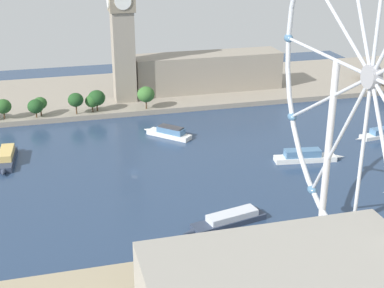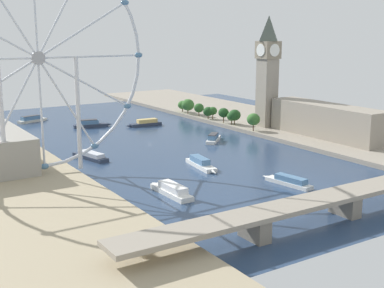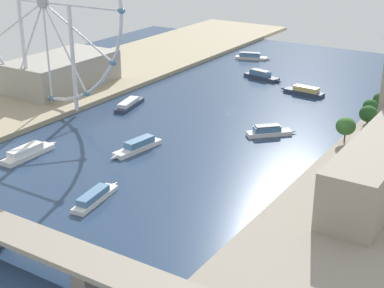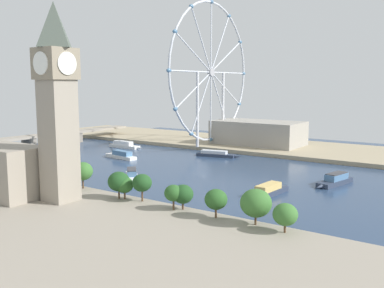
# 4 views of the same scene
# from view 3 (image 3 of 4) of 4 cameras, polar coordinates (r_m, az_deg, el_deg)

# --- Properties ---
(ground_plane) EXTENTS (411.75, 411.75, 0.00)m
(ground_plane) POSITION_cam_3_polar(r_m,az_deg,el_deg) (355.74, 3.65, 3.30)
(ground_plane) COLOR navy
(riverbank_right) EXTENTS (90.00, 520.00, 3.00)m
(riverbank_right) POSITION_cam_3_polar(r_m,az_deg,el_deg) (424.00, -10.87, 6.23)
(riverbank_right) COLOR tan
(riverbank_right) RESTS_ON ground_plane
(parliament_block) EXTENTS (22.00, 95.17, 23.59)m
(parliament_block) POSITION_cam_3_polar(r_m,az_deg,el_deg) (255.06, 18.07, -1.96)
(parliament_block) COLOR gray
(parliament_block) RESTS_ON riverbank_left
(tree_row_embankment) EXTENTS (13.38, 118.36, 13.59)m
(tree_row_embankment) POSITION_cam_3_polar(r_m,az_deg,el_deg) (358.37, 18.10, 4.17)
(tree_row_embankment) COLOR #513823
(tree_row_embankment) RESTS_ON riverbank_left
(ferris_wheel) EXTENTS (120.60, 3.20, 121.44)m
(ferris_wheel) POSITION_cam_3_polar(r_m,az_deg,el_deg) (353.65, -14.49, 13.26)
(ferris_wheel) COLOR silver
(ferris_wheel) RESTS_ON riverbank_right
(riverside_hall) EXTENTS (41.46, 75.34, 20.18)m
(riverside_hall) POSITION_cam_3_polar(r_m,az_deg,el_deg) (403.21, -12.73, 6.99)
(riverside_hall) COLOR gray
(riverside_hall) RESTS_ON riverbank_right
(tour_boat_0) EXTENTS (10.55, 34.56, 5.79)m
(tour_boat_0) POSITION_cam_3_polar(r_m,az_deg,el_deg) (296.06, -5.40, -0.20)
(tour_boat_0) COLOR white
(tour_boat_0) RESTS_ON ground_plane
(tour_boat_1) EXTENTS (9.96, 32.23, 4.88)m
(tour_boat_1) POSITION_cam_3_polar(r_m,az_deg,el_deg) (247.23, -9.55, -5.17)
(tour_boat_1) COLOR white
(tour_boat_1) RESTS_ON ground_plane
(tour_boat_2) EXTENTS (32.48, 12.82, 6.34)m
(tour_boat_2) POSITION_cam_3_polar(r_m,az_deg,el_deg) (426.66, 6.88, 6.71)
(tour_boat_2) COLOR #2D384C
(tour_boat_2) RESTS_ON ground_plane
(tour_boat_3) EXTENTS (23.55, 23.22, 5.89)m
(tour_boat_3) POSITION_cam_3_polar(r_m,az_deg,el_deg) (317.51, 7.61, 1.26)
(tour_boat_3) COLOR white
(tour_boat_3) RESTS_ON ground_plane
(tour_boat_4) EXTENTS (31.75, 8.98, 5.72)m
(tour_boat_4) POSITION_cam_3_polar(r_m,az_deg,el_deg) (393.61, 10.98, 5.14)
(tour_boat_4) COLOR #2D384C
(tour_boat_4) RESTS_ON ground_plane
(tour_boat_5) EXTENTS (29.78, 14.07, 5.63)m
(tour_boat_5) POSITION_cam_3_polar(r_m,az_deg,el_deg) (485.02, 5.86, 8.58)
(tour_boat_5) COLOR beige
(tour_boat_5) RESTS_ON ground_plane
(tour_boat_6) EXTENTS (13.54, 34.67, 4.65)m
(tour_boat_6) POSITION_cam_3_polar(r_m,az_deg,el_deg) (363.64, -6.17, 3.96)
(tour_boat_6) COLOR #2D384C
(tour_boat_6) RESTS_ON ground_plane
(tour_boat_7) EXTENTS (7.56, 35.03, 5.77)m
(tour_boat_7) POSITION_cam_3_polar(r_m,az_deg,el_deg) (298.47, -15.88, -0.78)
(tour_boat_7) COLOR white
(tour_boat_7) RESTS_ON ground_plane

